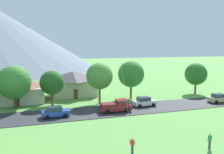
{
  "coord_description": "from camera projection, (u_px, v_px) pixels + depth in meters",
  "views": [
    {
      "loc": [
        -8.87,
        -11.09,
        10.98
      ],
      "look_at": [
        1.21,
        18.86,
        6.99
      ],
      "focal_mm": 39.6,
      "sensor_mm": 36.0,
      "label": 1
    }
  ],
  "objects": [
    {
      "name": "tree_near_left",
      "position": [
        14.0,
        82.0,
        43.04
      ],
      "size": [
        5.85,
        5.85,
        7.67
      ],
      "color": "#4C3823",
      "rests_on": "ground"
    },
    {
      "name": "parked_car_blue_west_end",
      "position": [
        55.0,
        112.0,
        38.06
      ],
      "size": [
        4.25,
        2.17,
        1.68
      ],
      "color": "#2847A8",
      "rests_on": "road_strip"
    },
    {
      "name": "tree_near_right",
      "position": [
        52.0,
        83.0,
        45.57
      ],
      "size": [
        4.49,
        4.49,
        6.49
      ],
      "color": "brown",
      "rests_on": "ground"
    },
    {
      "name": "house_leftmost",
      "position": [
        73.0,
        83.0,
        54.33
      ],
      "size": [
        10.42,
        7.25,
        5.44
      ],
      "color": "beige",
      "rests_on": "ground"
    },
    {
      "name": "tree_left_of_center",
      "position": [
        131.0,
        74.0,
        51.49
      ],
      "size": [
        5.49,
        5.49,
        7.89
      ],
      "color": "brown",
      "rests_on": "ground"
    },
    {
      "name": "tree_center",
      "position": [
        99.0,
        76.0,
        46.97
      ],
      "size": [
        5.11,
        5.11,
        7.84
      ],
      "color": "brown",
      "rests_on": "ground"
    },
    {
      "name": "parked_car_white_mid_west",
      "position": [
        144.0,
        102.0,
        45.04
      ],
      "size": [
        4.21,
        2.09,
        1.68
      ],
      "color": "white",
      "rests_on": "road_strip"
    },
    {
      "name": "pickup_truck_maroon_west_side",
      "position": [
        117.0,
        106.0,
        41.2
      ],
      "size": [
        5.29,
        2.51,
        1.99
      ],
      "color": "maroon",
      "rests_on": "road_strip"
    },
    {
      "name": "road_strip",
      "position": [
        88.0,
        113.0,
        40.78
      ],
      "size": [
        160.0,
        7.9,
        0.08
      ],
      "primitive_type": "cube",
      "color": "#2D2D33",
      "rests_on": "ground"
    },
    {
      "name": "tree_right_of_center",
      "position": [
        196.0,
        74.0,
        57.15
      ],
      "size": [
        5.11,
        5.11,
        7.06
      ],
      "color": "brown",
      "rests_on": "ground"
    },
    {
      "name": "house_left_center",
      "position": [
        17.0,
        90.0,
        48.46
      ],
      "size": [
        10.6,
        8.16,
        4.6
      ],
      "color": "beige",
      "rests_on": "ground"
    },
    {
      "name": "watcher_person",
      "position": [
        210.0,
        141.0,
        26.51
      ],
      "size": [
        0.56,
        0.24,
        1.68
      ],
      "color": "#3D3D42",
      "rests_on": "ground"
    },
    {
      "name": "parked_car_tan_mid_east",
      "position": [
        219.0,
        98.0,
        48.04
      ],
      "size": [
        4.25,
        2.17,
        1.68
      ],
      "color": "tan",
      "rests_on": "road_strip"
    }
  ]
}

